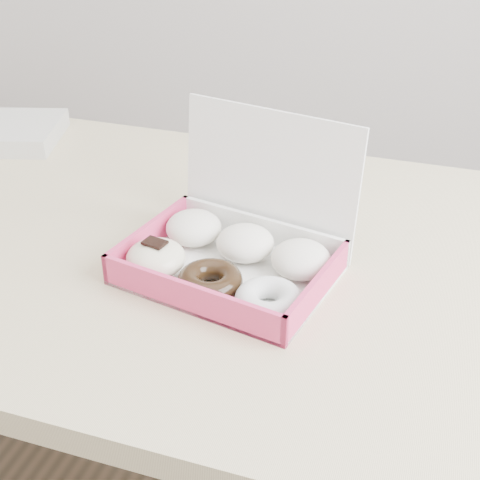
% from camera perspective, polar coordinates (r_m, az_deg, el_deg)
% --- Properties ---
extents(table, '(1.20, 0.80, 0.75)m').
position_cam_1_polar(table, '(1.11, -8.50, -2.64)').
color(table, tan).
rests_on(table, ground).
extents(donut_box, '(0.32, 0.29, 0.21)m').
position_cam_1_polar(donut_box, '(0.95, -0.64, -0.90)').
color(donut_box, white).
rests_on(donut_box, table).
extents(newspapers, '(0.27, 0.24, 0.04)m').
position_cam_1_polar(newspapers, '(1.46, -19.66, 8.68)').
color(newspapers, beige).
rests_on(newspapers, table).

